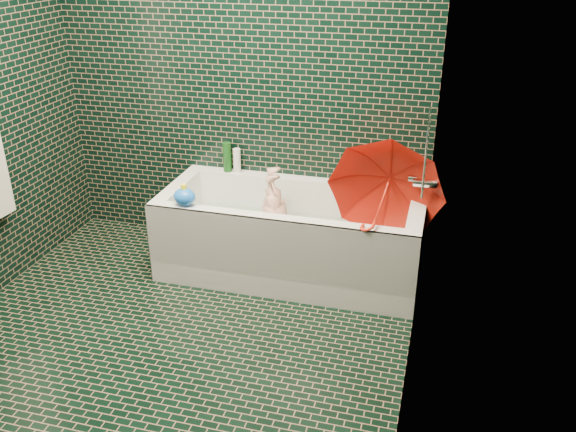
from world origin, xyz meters
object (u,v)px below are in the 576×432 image
(rubber_duck, at_px, (396,182))
(child, at_px, (280,228))
(umbrella, at_px, (382,201))
(bath_toy, at_px, (184,197))
(bathtub, at_px, (291,244))

(rubber_duck, bearing_deg, child, -136.55)
(umbrella, distance_m, bath_toy, 1.21)
(bath_toy, bearing_deg, bathtub, 23.05)
(bathtub, relative_size, bath_toy, 11.67)
(child, distance_m, bath_toy, 0.68)
(bathtub, height_order, rubber_duck, rubber_duck)
(bathtub, distance_m, umbrella, 0.73)
(bathtub, relative_size, rubber_duck, 13.57)
(bathtub, height_order, bath_toy, bath_toy)
(umbrella, height_order, bath_toy, umbrella)
(child, distance_m, rubber_duck, 0.83)
(bathtub, distance_m, bath_toy, 0.78)
(umbrella, bearing_deg, bathtub, 178.92)
(rubber_duck, relative_size, bath_toy, 0.86)
(child, xyz_separation_m, bath_toy, (-0.53, -0.32, 0.30))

